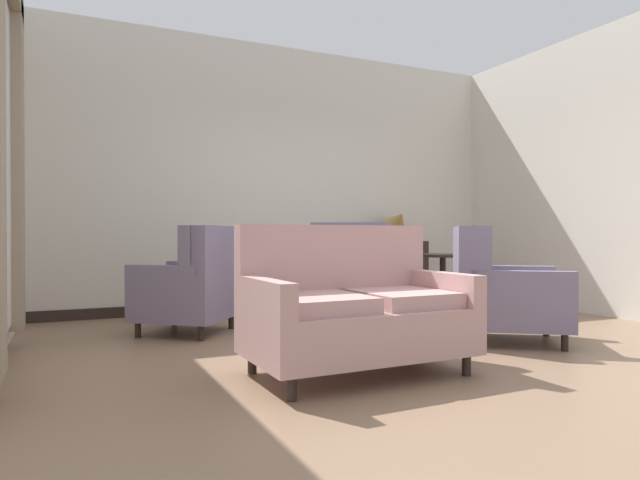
# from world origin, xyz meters

# --- Properties ---
(ground) EXTENTS (8.45, 8.45, 0.00)m
(ground) POSITION_xyz_m (0.00, 0.00, 0.00)
(ground) COLOR #896B51
(wall_back) EXTENTS (6.19, 0.08, 3.29)m
(wall_back) POSITION_xyz_m (0.00, 2.66, 1.64)
(wall_back) COLOR silver
(wall_back) RESTS_ON ground
(wall_right) EXTENTS (0.08, 3.73, 3.29)m
(wall_right) POSITION_xyz_m (3.02, 0.80, 1.64)
(wall_right) COLOR silver
(wall_right) RESTS_ON ground
(baseboard_back) EXTENTS (6.03, 0.03, 0.12)m
(baseboard_back) POSITION_xyz_m (0.00, 2.61, 0.06)
(baseboard_back) COLOR black
(baseboard_back) RESTS_ON ground
(window_with_curtains) EXTENTS (0.12, 1.99, 2.71)m
(window_with_curtains) POSITION_xyz_m (-2.92, 0.38, 1.60)
(window_with_curtains) COLOR silver
(coffee_table) EXTENTS (0.99, 0.99, 0.51)m
(coffee_table) POSITION_xyz_m (-0.24, 0.32, 0.43)
(coffee_table) COLOR black
(coffee_table) RESTS_ON ground
(porcelain_vase) EXTENTS (0.20, 0.20, 0.41)m
(porcelain_vase) POSITION_xyz_m (-0.26, 0.31, 0.68)
(porcelain_vase) COLOR #384C93
(porcelain_vase) RESTS_ON coffee_table
(settee) EXTENTS (1.46, 0.85, 0.99)m
(settee) POSITION_xyz_m (-0.80, -0.63, 0.41)
(settee) COLOR tan
(settee) RESTS_ON ground
(armchair_far_left) EXTENTS (1.11, 1.12, 1.01)m
(armchair_far_left) POSITION_xyz_m (-1.45, 1.29, 0.43)
(armchair_far_left) COLOR slate
(armchair_far_left) RESTS_ON ground
(armchair_near_sideboard) EXTENTS (1.21, 1.22, 1.05)m
(armchair_near_sideboard) POSITION_xyz_m (0.32, 1.40, 0.43)
(armchair_near_sideboard) COLOR slate
(armchair_near_sideboard) RESTS_ON ground
(armchair_beside_settee) EXTENTS (1.21, 1.19, 0.99)m
(armchair_beside_settee) POSITION_xyz_m (0.86, -0.21, 0.42)
(armchair_beside_settee) COLOR slate
(armchair_beside_settee) RESTS_ON ground
(side_table) EXTENTS (0.55, 0.55, 0.70)m
(side_table) POSITION_xyz_m (1.45, 1.34, 0.42)
(side_table) COLOR black
(side_table) RESTS_ON ground
(sideboard) EXTENTS (0.98, 0.36, 1.05)m
(sideboard) POSITION_xyz_m (1.38, 2.37, 0.48)
(sideboard) COLOR black
(sideboard) RESTS_ON ground
(gramophone) EXTENTS (0.35, 0.43, 0.48)m
(gramophone) POSITION_xyz_m (1.43, 2.28, 1.07)
(gramophone) COLOR black
(gramophone) RESTS_ON sideboard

